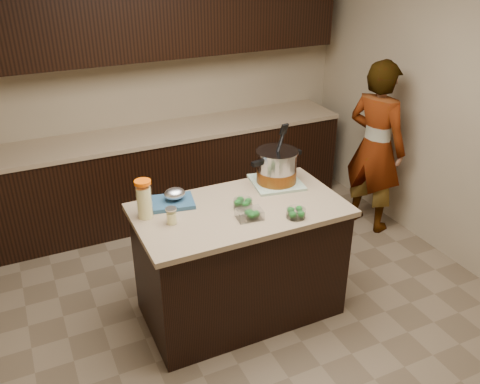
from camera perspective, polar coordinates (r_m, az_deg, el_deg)
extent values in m
plane|color=brown|center=(4.03, 0.00, -13.04)|extent=(4.00, 4.00, 0.00)
cube|color=tan|center=(5.12, -9.83, 12.61)|extent=(4.00, 0.04, 2.70)
cube|color=tan|center=(4.50, 23.98, 8.70)|extent=(0.04, 4.00, 2.70)
cube|color=black|center=(5.15, -8.09, 1.94)|extent=(3.60, 0.60, 0.86)
cube|color=tan|center=(4.98, -8.42, 6.63)|extent=(3.60, 0.63, 0.04)
cube|color=black|center=(4.83, -9.77, 19.04)|extent=(3.60, 0.35, 0.75)
cube|color=black|center=(3.76, 0.00, -8.02)|extent=(1.40, 0.75, 0.86)
cube|color=tan|center=(3.53, 0.00, -2.03)|extent=(1.46, 0.81, 0.04)
cube|color=#5F8E67|center=(3.86, 4.08, 1.10)|extent=(0.41, 0.41, 0.02)
cylinder|color=#B7B7BC|center=(3.80, 4.14, 2.81)|extent=(0.34, 0.34, 0.23)
cylinder|color=brown|center=(3.83, 4.11, 1.87)|extent=(0.34, 0.34, 0.10)
cylinder|color=#B7B7BC|center=(3.75, 4.20, 4.54)|extent=(0.36, 0.36, 0.02)
cube|color=black|center=(3.67, 1.87, 3.22)|extent=(0.08, 0.05, 0.03)
cube|color=black|center=(3.88, 6.36, 4.41)|extent=(0.08, 0.05, 0.03)
cylinder|color=black|center=(3.70, 4.48, 5.31)|extent=(0.04, 0.13, 0.29)
cylinder|color=#F9EE98|center=(3.41, -10.68, -1.17)|extent=(0.11, 0.11, 0.22)
cylinder|color=white|center=(3.40, -10.70, -0.96)|extent=(0.13, 0.13, 0.25)
cylinder|color=#FF5C05|center=(3.34, -10.89, 1.05)|extent=(0.13, 0.13, 0.02)
cylinder|color=#F9EE98|center=(3.34, -7.70, -2.91)|extent=(0.07, 0.07, 0.08)
cylinder|color=white|center=(3.33, -7.71, -2.74)|extent=(0.07, 0.07, 0.10)
cylinder|color=silver|center=(3.30, -7.77, -1.83)|extent=(0.08, 0.08, 0.02)
cylinder|color=silver|center=(3.50, 0.33, -1.28)|extent=(0.17, 0.17, 0.06)
cylinder|color=silver|center=(3.40, 6.29, -2.37)|extent=(0.15, 0.15, 0.06)
cube|color=silver|center=(3.37, 1.06, -2.51)|extent=(0.18, 0.14, 0.06)
cube|color=navy|center=(3.58, -7.59, -1.15)|extent=(0.33, 0.29, 0.03)
ellipsoid|color=silver|center=(3.56, -7.34, -0.30)|extent=(0.15, 0.12, 0.08)
imported|color=gray|center=(4.90, 14.96, 4.87)|extent=(0.55, 0.69, 1.64)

